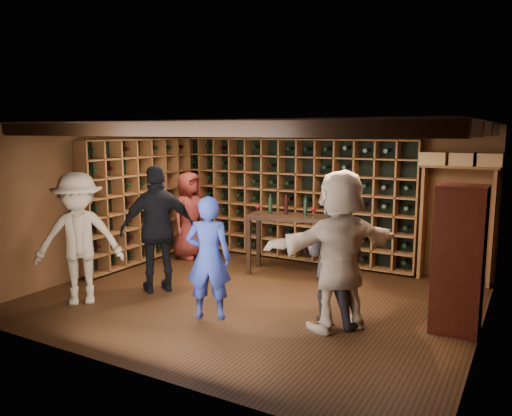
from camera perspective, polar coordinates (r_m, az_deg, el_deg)
The scene contains 13 objects.
ground at distance 7.32m, azimuth -0.42°, elevation -10.35°, with size 6.00×6.00×0.00m, color #331D0E.
room_shell at distance 6.96m, azimuth -0.23°, elevation 8.95°, with size 6.00×6.00×6.00m.
wine_rack_back at distance 9.31m, azimuth 3.90°, elevation 1.05°, with size 4.65×0.30×2.20m.
wine_rack_left at distance 9.35m, azimuth -13.06°, elevation 0.88°, with size 0.30×2.65×2.20m.
crate_shelf at distance 8.43m, azimuth 22.22°, elevation 2.47°, with size 1.20×0.32×2.07m.
display_cabinet at distance 6.43m, azimuth 22.12°, elevation -5.77°, with size 0.55×0.50×1.75m.
man_blue_shirt at distance 6.43m, azimuth -5.44°, elevation -5.69°, with size 0.58×0.38×1.60m, color navy.
man_grey_suit at distance 6.31m, azimuth 8.98°, elevation -5.67°, with size 0.81×0.63×1.67m, color black.
guest_red_floral at distance 9.51m, azimuth -7.62°, elevation -0.83°, with size 0.80×0.52×1.65m, color maroon.
guest_woman_black at distance 7.59m, azimuth -11.10°, elevation -2.37°, with size 1.12×0.47×1.91m, color black.
guest_khaki at distance 7.35m, azimuth -19.58°, elevation -3.33°, with size 1.19×0.68×1.84m, color gray.
guest_beige at distance 6.10m, azimuth 9.52°, elevation -4.80°, with size 1.82×0.58×1.96m, color tan.
tasting_table at distance 8.41m, azimuth 3.69°, elevation -1.70°, with size 1.44×0.93×1.28m.
Camera 1 is at (3.44, -6.00, 2.40)m, focal length 35.00 mm.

